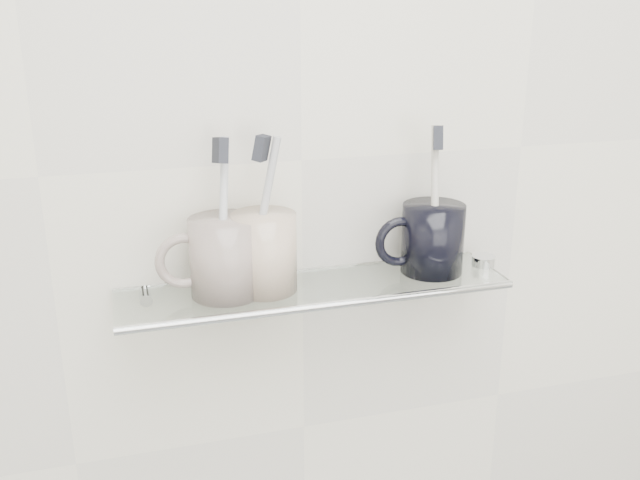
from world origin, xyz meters
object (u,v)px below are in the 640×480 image
object	(u,v)px
shelf_glass	(315,288)
mug_center	(264,252)
mug_right	(433,238)
mug_left	(225,257)

from	to	relation	value
shelf_glass	mug_center	bearing A→B (deg)	175.51
shelf_glass	mug_right	distance (m)	0.17
mug_left	mug_center	bearing A→B (deg)	21.21
mug_right	mug_center	bearing A→B (deg)	167.44
mug_left	mug_center	distance (m)	0.05
mug_center	mug_right	size ratio (longest dim) A/B	1.07
shelf_glass	mug_center	world-z (taller)	mug_center
mug_left	mug_center	world-z (taller)	mug_center
mug_left	mug_right	distance (m)	0.28
shelf_glass	mug_right	world-z (taller)	mug_right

